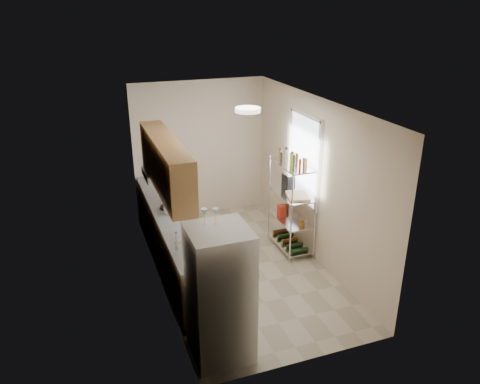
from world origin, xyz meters
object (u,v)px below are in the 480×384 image
Objects in this scene: rice_cooker at (172,206)px; cutting_board at (298,196)px; frying_pan_large at (168,207)px; refrigerator at (220,294)px; espresso_machine at (288,180)px.

cutting_board is (1.96, -0.35, 0.03)m from rice_cooker.
refrigerator is at bearing -77.84° from frying_pan_large.
refrigerator is 3.84× the size of cutting_board.
rice_cooker is 0.98× the size of espresso_machine.
rice_cooker reaches higher than cutting_board.
espresso_machine is (1.92, 2.27, 0.32)m from refrigerator.
espresso_machine reaches higher than rice_cooker.
frying_pan_large is at bearing 100.80° from rice_cooker.
espresso_machine reaches higher than cutting_board.
espresso_machine is at bearing 2.13° from rice_cooker.
frying_pan_large is at bearing 173.61° from espresso_machine.
cutting_board is 1.72× the size of espresso_machine.
cutting_board is at bearing -97.77° from espresso_machine.
refrigerator reaches higher than frying_pan_large.
espresso_machine is at bearing 7.16° from frying_pan_large.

